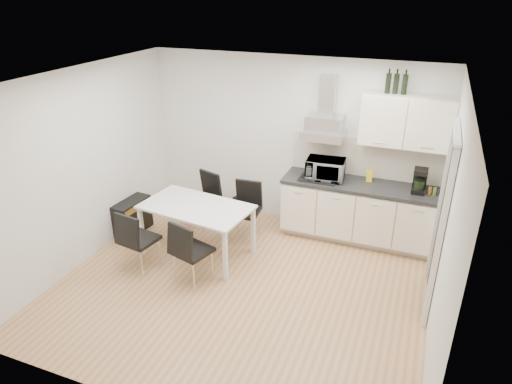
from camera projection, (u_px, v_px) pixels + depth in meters
ground at (241, 286)px, 5.84m from camera, size 4.50×4.50×0.00m
wall_back at (291, 142)px, 6.99m from camera, size 4.50×0.10×2.60m
wall_front at (141, 293)px, 3.60m from camera, size 4.50×0.10×2.60m
wall_left at (84, 168)px, 6.03m from camera, size 0.10×4.00×2.60m
wall_right at (447, 228)px, 4.56m from camera, size 0.10×4.00×2.60m
ceiling at (238, 81)px, 4.75m from camera, size 4.50×4.50×0.00m
doorway at (439, 225)px, 5.14m from camera, size 0.08×1.04×2.10m
kitchenette at (363, 188)px, 6.57m from camera, size 2.22×0.64×2.52m
dining_table at (196, 211)px, 6.27m from camera, size 1.57×1.02×0.75m
chair_far_left at (203, 201)px, 7.07m from camera, size 0.57×0.61×0.88m
chair_far_right at (245, 212)px, 6.74m from camera, size 0.47×0.52×0.88m
chair_near_left at (140, 240)px, 6.01m from camera, size 0.52×0.57×0.88m
chair_near_right at (193, 251)px, 5.76m from camera, size 0.56×0.60×0.88m
guitar_amp at (132, 216)px, 6.99m from camera, size 0.32×0.65×0.53m
floor_speaker at (239, 204)px, 7.67m from camera, size 0.20×0.19×0.27m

